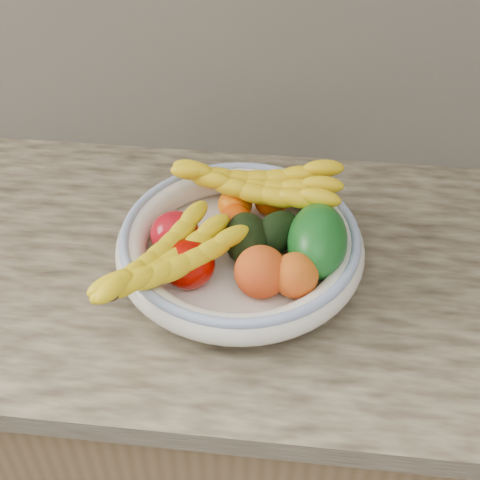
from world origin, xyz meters
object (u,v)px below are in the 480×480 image
fruit_bowl (240,245)px  banana_bunch_front (166,265)px  banana_bunch_back (256,189)px  green_mango (317,241)px

fruit_bowl → banana_bunch_front: bearing=-138.0°
banana_bunch_back → green_mango: bearing=-41.9°
green_mango → banana_bunch_back: size_ratio=0.47×
banana_bunch_back → banana_bunch_front: bearing=-118.7°
banana_bunch_front → green_mango: bearing=-33.7°
green_mango → banana_bunch_front: green_mango is taller
green_mango → banana_bunch_front: bearing=-160.7°
fruit_bowl → banana_bunch_back: size_ratio=1.32×
green_mango → banana_bunch_front: size_ratio=0.50×
banana_bunch_back → banana_bunch_front: banana_bunch_back is taller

